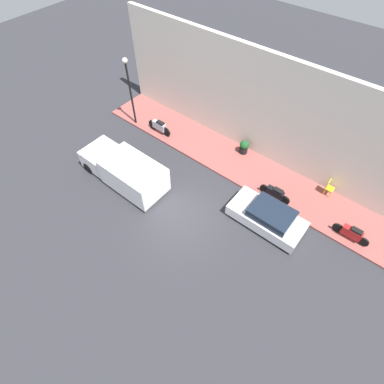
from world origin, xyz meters
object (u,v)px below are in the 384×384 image
Objects in this scene: streetlamp at (129,83)px; potted_plant at (244,147)px; motorcycle_black at (275,193)px; cafe_chair at (329,187)px; delivery_van at (124,170)px; scooter_silver at (159,126)px; motorcycle_red at (352,233)px; parked_car at (268,217)px.

potted_plant is (2.13, -7.29, -2.48)m from streetlamp.
cafe_chair reaches higher than motorcycle_black.
delivery_van is at bearing 123.61° from cafe_chair.
scooter_silver is 2.07× the size of potted_plant.
cafe_chair is at bearing 45.59° from motorcycle_red.
motorcycle_black is 4.12m from motorcycle_red.
delivery_van is at bearing -162.82° from scooter_silver.
motorcycle_red is 14.87m from streetlamp.
potted_plant is (3.64, 3.73, -0.03)m from parked_car.
scooter_silver is at bearing 109.06° from potted_plant.
parked_car is at bearing -163.97° from motorcycle_black.
potted_plant is at bearing -73.71° from streetlamp.
parked_car is 0.84× the size of streetlamp.
motorcycle_red is at bearing -90.10° from scooter_silver.
motorcycle_red is 0.97× the size of scooter_silver.
streetlamp is 5.13× the size of potted_plant.
motorcycle_red is 2.84m from cafe_chair.
parked_car is 3.89× the size of cafe_chair.
motorcycle_red reaches higher than motorcycle_black.
streetlamp is at bearing 98.36° from scooter_silver.
cafe_chair is (2.25, -12.63, -2.38)m from streetlamp.
parked_car is at bearing -134.27° from potted_plant.
parked_car reaches higher than motorcycle_black.
parked_car is 8.13m from delivery_van.
cafe_chair reaches higher than motorcycle_red.
potted_plant is (1.86, 7.37, 0.02)m from motorcycle_red.
motorcycle_red is (4.23, -11.39, -0.35)m from delivery_van.
motorcycle_black is at bearing 135.05° from cafe_chair.
streetlamp reaches higher than motorcycle_black.
delivery_van is 7.30m from potted_plant.
delivery_van is 2.88× the size of scooter_silver.
motorcycle_red is at bearing -69.62° from delivery_van.
motorcycle_red is at bearing -104.19° from potted_plant.
streetlamp is (-0.29, 1.96, 2.46)m from scooter_silver.
parked_car reaches higher than potted_plant.
motorcycle_black is 2.01× the size of potted_plant.
streetlamp reaches higher than delivery_van.
motorcycle_red is at bearing -63.96° from parked_car.
motorcycle_black is 10.84m from streetlamp.
motorcycle_black is 8.58m from scooter_silver.
scooter_silver is 1.87× the size of cafe_chair.
cafe_chair is (1.97, -10.67, 0.08)m from scooter_silver.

